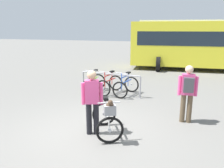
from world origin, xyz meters
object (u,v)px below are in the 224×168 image
object	(u,v)px
featured_bicycle	(107,118)
bus_distant	(213,42)
racked_bike_red	(110,85)
pedestrian_with_backpack	(188,91)
racked_bike_blue	(126,86)
person_with_featured_bike	(92,100)
racked_bike_lime	(94,83)

from	to	relation	value
featured_bicycle	bus_distant	xyz separation A→B (m)	(3.44, 10.56, 1.25)
racked_bike_red	pedestrian_with_backpack	size ratio (longest dim) A/B	0.74
racked_bike_blue	featured_bicycle	bearing A→B (deg)	-83.52
featured_bicycle	person_with_featured_bike	distance (m)	0.58
racked_bike_lime	pedestrian_with_backpack	bearing A→B (deg)	-31.12
racked_bike_blue	bus_distant	distance (m)	8.11
racked_bike_blue	featured_bicycle	world-z (taller)	featured_bicycle
racked_bike_red	racked_bike_blue	bearing A→B (deg)	-4.74
racked_bike_red	pedestrian_with_backpack	bearing A→B (deg)	-36.00
racked_bike_red	bus_distant	size ratio (longest dim) A/B	0.12
racked_bike_lime	featured_bicycle	bearing A→B (deg)	-63.84
racked_bike_red	racked_bike_blue	distance (m)	0.70
racked_bike_blue	pedestrian_with_backpack	bearing A→B (deg)	-42.78
racked_bike_blue	person_with_featured_bike	xyz separation A→B (m)	(0.01, -3.54, 0.54)
racked_bike_blue	pedestrian_with_backpack	xyz separation A→B (m)	(2.26, -2.09, 0.57)
racked_bike_lime	bus_distant	xyz separation A→B (m)	(5.24, 6.90, 1.37)
racked_bike_lime	pedestrian_with_backpack	xyz separation A→B (m)	(3.66, -2.21, 0.57)
racked_bike_red	person_with_featured_bike	size ratio (longest dim) A/B	0.74
racked_bike_red	racked_bike_blue	xyz separation A→B (m)	(0.70, -0.06, 0.00)
bus_distant	pedestrian_with_backpack	bearing A→B (deg)	-99.87
racked_bike_red	featured_bicycle	bearing A→B (deg)	-73.01
racked_bike_red	person_with_featured_bike	bearing A→B (deg)	-78.86
racked_bike_red	pedestrian_with_backpack	world-z (taller)	pedestrian_with_backpack
racked_bike_red	featured_bicycle	size ratio (longest dim) A/B	0.97
racked_bike_lime	featured_bicycle	xyz separation A→B (m)	(1.80, -3.66, 0.12)
racked_bike_lime	person_with_featured_bike	xyz separation A→B (m)	(1.41, -3.66, 0.54)
racked_bike_blue	pedestrian_with_backpack	world-z (taller)	pedestrian_with_backpack
racked_bike_lime	person_with_featured_bike	world-z (taller)	person_with_featured_bike
person_with_featured_bike	bus_distant	world-z (taller)	bus_distant
racked_bike_blue	bus_distant	bearing A→B (deg)	61.26
pedestrian_with_backpack	bus_distant	world-z (taller)	bus_distant
racked_bike_blue	pedestrian_with_backpack	size ratio (longest dim) A/B	0.74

